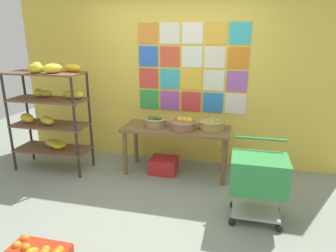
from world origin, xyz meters
name	(u,v)px	position (x,y,z in m)	size (l,w,h in m)	color
ground	(146,209)	(0.00, 0.00, 0.00)	(9.05, 9.05, 0.00)	gray
back_wall_with_art	(176,73)	(0.01, 1.56, 1.39)	(5.04, 0.07, 2.77)	#E1C447
banana_shelf_unit	(50,107)	(-1.67, 0.77, 0.95)	(1.10, 0.47, 1.60)	#2E2624
display_table	(176,134)	(0.13, 1.04, 0.60)	(1.51, 0.58, 0.69)	brown
fruit_basket_left	(155,122)	(-0.17, 1.02, 0.76)	(0.31, 0.31, 0.17)	#957A50
fruit_basket_back_right	(183,124)	(0.24, 0.98, 0.76)	(0.35, 0.35, 0.17)	#8B6245
fruit_basket_right	(212,124)	(0.62, 1.10, 0.76)	(0.36, 0.36, 0.14)	#A88E4C
produce_crate_under_table	(164,165)	(-0.05, 1.00, 0.11)	(0.38, 0.33, 0.22)	red
shopping_cart	(258,176)	(1.22, 0.10, 0.52)	(0.58, 0.48, 0.87)	black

